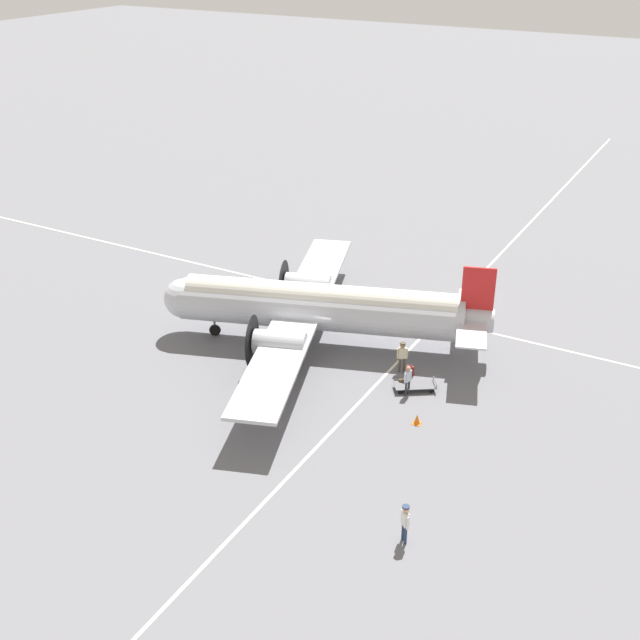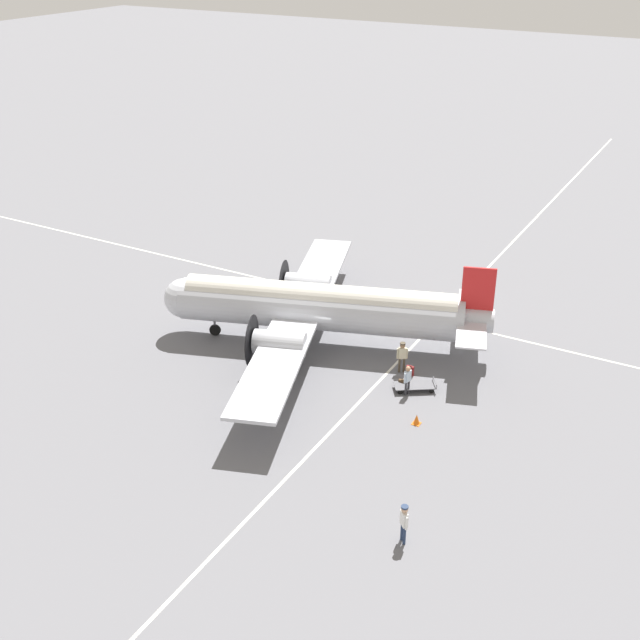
{
  "view_description": "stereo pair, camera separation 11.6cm",
  "coord_description": "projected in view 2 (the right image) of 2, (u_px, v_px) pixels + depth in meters",
  "views": [
    {
      "loc": [
        20.83,
        -37.16,
        23.22
      ],
      "look_at": [
        0.0,
        0.0,
        1.65
      ],
      "focal_mm": 45.0,
      "sensor_mm": 36.0,
      "label": 1
    },
    {
      "loc": [
        20.93,
        -37.1,
        23.22
      ],
      "look_at": [
        0.0,
        0.0,
        1.65
      ],
      "focal_mm": 45.0,
      "sensor_mm": 36.0,
      "label": 2
    }
  ],
  "objects": [
    {
      "name": "crew_foreground",
      "position": [
        404.0,
        520.0,
        32.7
      ],
      "size": [
        0.49,
        0.47,
        1.86
      ],
      "rotation": [
        0.0,
        0.0,
        -0.76
      ],
      "color": "navy",
      "rests_on": "ground_plane"
    },
    {
      "name": "apron_line_eastwest",
      "position": [
        368.0,
        304.0,
        53.55
      ],
      "size": [
        120.0,
        0.16,
        0.01
      ],
      "color": "silver",
      "rests_on": "ground_plane"
    },
    {
      "name": "passenger_boarding",
      "position": [
        402.0,
        354.0,
        45.04
      ],
      "size": [
        0.56,
        0.43,
        1.88
      ],
      "rotation": [
        0.0,
        0.0,
        3.69
      ],
      "color": "#473D2D",
      "rests_on": "ground_plane"
    },
    {
      "name": "suitcase_near_door",
      "position": [
        403.0,
        384.0,
        44.0
      ],
      "size": [
        0.49,
        0.18,
        0.48
      ],
      "color": "#47331E",
      "rests_on": "ground_plane"
    },
    {
      "name": "traffic_cone",
      "position": [
        417.0,
        420.0,
        40.8
      ],
      "size": [
        0.42,
        0.42,
        0.55
      ],
      "color": "orange",
      "rests_on": "ground_plane"
    },
    {
      "name": "suitcase_upright_spare",
      "position": [
        410.0,
        371.0,
        45.11
      ],
      "size": [
        0.44,
        0.15,
        0.63
      ],
      "color": "maroon",
      "rests_on": "ground_plane"
    },
    {
      "name": "baggage_cart",
      "position": [
        415.0,
        386.0,
        43.72
      ],
      "size": [
        2.4,
        2.04,
        0.56
      ],
      "rotation": [
        0.0,
        0.0,
        3.73
      ],
      "color": "#56565B",
      "rests_on": "ground_plane"
    },
    {
      "name": "apron_line_northsouth",
      "position": [
        395.0,
        365.0,
        46.3
      ],
      "size": [
        0.16,
        120.0,
        0.01
      ],
      "color": "silver",
      "rests_on": "ground_plane"
    },
    {
      "name": "airliner_main",
      "position": [
        313.0,
        307.0,
        47.43
      ],
      "size": [
        19.58,
        23.2,
        5.74
      ],
      "rotation": [
        0.0,
        0.0,
        3.47
      ],
      "color": "silver",
      "rests_on": "ground_plane"
    },
    {
      "name": "ramp_agent",
      "position": [
        408.0,
        377.0,
        42.95
      ],
      "size": [
        0.28,
        0.58,
        1.75
      ],
      "rotation": [
        0.0,
        0.0,
        4.47
      ],
      "color": "#2D2D33",
      "rests_on": "ground_plane"
    },
    {
      "name": "ground_plane",
      "position": [
        320.0,
        344.0,
        48.49
      ],
      "size": [
        300.0,
        300.0,
        0.0
      ],
      "primitive_type": "plane",
      "color": "slate"
    }
  ]
}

